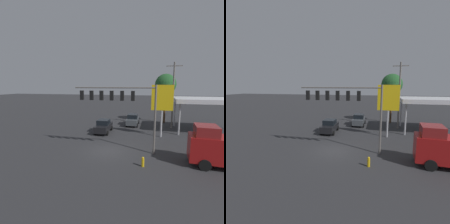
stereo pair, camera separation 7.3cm
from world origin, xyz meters
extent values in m
plane|color=#2D2D30|center=(0.00, 0.00, 0.00)|extent=(200.00, 200.00, 0.00)
cylinder|color=slate|center=(-4.78, -0.34, 3.51)|extent=(0.20, 0.20, 7.02)
cylinder|color=slate|center=(-0.57, -0.34, 6.72)|extent=(8.43, 0.14, 0.14)
cube|color=black|center=(-2.55, -0.34, 5.90)|extent=(0.36, 0.28, 1.00)
sphere|color=#FF4141|center=(-2.55, -0.52, 6.20)|extent=(0.22, 0.22, 0.22)
sphere|color=#392305|center=(-2.55, -0.52, 5.90)|extent=(0.22, 0.22, 0.22)
sphere|color=black|center=(-2.55, -0.52, 5.60)|extent=(0.22, 0.22, 0.22)
cube|color=black|center=(-1.45, -0.34, 5.90)|extent=(0.36, 0.28, 1.00)
sphere|color=#FF4141|center=(-1.45, -0.52, 6.20)|extent=(0.22, 0.22, 0.22)
sphere|color=#392305|center=(-1.45, -0.52, 5.90)|extent=(0.22, 0.22, 0.22)
sphere|color=black|center=(-1.45, -0.52, 5.60)|extent=(0.22, 0.22, 0.22)
cube|color=black|center=(-0.36, -0.34, 5.90)|extent=(0.36, 0.28, 1.00)
sphere|color=#FF4141|center=(-0.36, -0.52, 6.20)|extent=(0.22, 0.22, 0.22)
sphere|color=#392305|center=(-0.36, -0.52, 5.90)|extent=(0.22, 0.22, 0.22)
sphere|color=black|center=(-0.36, -0.52, 5.60)|extent=(0.22, 0.22, 0.22)
cube|color=black|center=(0.74, -0.34, 5.90)|extent=(0.36, 0.28, 1.00)
sphere|color=#FF4141|center=(0.74, -0.52, 6.20)|extent=(0.22, 0.22, 0.22)
sphere|color=#392305|center=(0.74, -0.52, 5.90)|extent=(0.22, 0.22, 0.22)
sphere|color=black|center=(0.74, -0.52, 5.60)|extent=(0.22, 0.22, 0.22)
cube|color=black|center=(1.84, -0.34, 5.90)|extent=(0.36, 0.28, 1.00)
sphere|color=#FF4141|center=(1.84, -0.52, 6.20)|extent=(0.22, 0.22, 0.22)
sphere|color=#392305|center=(1.84, -0.52, 5.90)|extent=(0.22, 0.22, 0.22)
sphere|color=black|center=(1.84, -0.52, 5.60)|extent=(0.22, 0.22, 0.22)
cube|color=black|center=(2.93, -0.34, 5.90)|extent=(0.36, 0.28, 1.00)
sphere|color=#FF4141|center=(2.93, -0.52, 6.20)|extent=(0.22, 0.22, 0.22)
sphere|color=#392305|center=(2.93, -0.52, 5.90)|extent=(0.22, 0.22, 0.22)
sphere|color=black|center=(2.93, -0.52, 5.60)|extent=(0.22, 0.22, 0.22)
cylinder|color=slate|center=(-7.60, -11.97, 5.24)|extent=(0.26, 0.26, 10.48)
cube|color=slate|center=(-7.60, -11.97, 9.88)|extent=(2.40, 0.14, 0.14)
cube|color=silver|center=(-12.12, -10.94, 4.75)|extent=(9.05, 6.72, 0.60)
cube|color=red|center=(-12.12, -14.32, 4.75)|extent=(9.05, 0.06, 0.36)
cylinder|color=#B7B7BC|center=(-8.20, -13.70, 2.23)|extent=(0.24, 0.24, 4.45)
cylinder|color=#B7B7BC|center=(-8.20, -8.18, 2.23)|extent=(0.24, 0.24, 4.45)
cylinder|color=#B7B7BC|center=(-5.72, -6.56, 3.50)|extent=(0.24, 0.24, 6.99)
cube|color=yellow|center=(-5.72, -6.56, 5.32)|extent=(2.80, 0.24, 3.35)
cube|color=black|center=(-5.72, -6.69, 5.32)|extent=(1.96, 0.04, 1.17)
cube|color=maroon|center=(-9.07, 1.25, 3.13)|extent=(1.96, 2.25, 0.90)
cylinder|color=black|center=(-8.87, 2.41, 0.48)|extent=(0.97, 0.30, 0.96)
cylinder|color=black|center=(-9.05, 0.08, 0.48)|extent=(0.97, 0.30, 0.96)
cube|color=black|center=(2.46, -7.00, 0.78)|extent=(1.88, 4.43, 0.90)
cube|color=black|center=(2.46, -7.00, 1.58)|extent=(1.69, 2.03, 0.70)
cylinder|color=black|center=(1.52, -5.58, 0.33)|extent=(0.23, 0.66, 0.66)
cylinder|color=black|center=(3.36, -5.55, 0.33)|extent=(0.23, 0.66, 0.66)
cylinder|color=black|center=(1.57, -8.44, 0.33)|extent=(0.23, 0.66, 0.66)
cylinder|color=black|center=(3.41, -8.41, 0.33)|extent=(0.23, 0.66, 0.66)
cube|color=#474C51|center=(-1.20, -12.67, 0.78)|extent=(1.82, 4.41, 0.90)
cube|color=black|center=(-1.20, -12.67, 1.58)|extent=(1.67, 2.01, 0.70)
cylinder|color=black|center=(-2.11, -11.23, 0.33)|extent=(0.22, 0.66, 0.66)
cylinder|color=black|center=(-0.27, -11.24, 0.33)|extent=(0.22, 0.66, 0.66)
cylinder|color=black|center=(-2.12, -14.09, 0.33)|extent=(0.22, 0.66, 0.66)
cylinder|color=black|center=(-0.28, -14.10, 0.33)|extent=(0.22, 0.66, 0.66)
cylinder|color=#4C331E|center=(-6.66, -16.02, 2.89)|extent=(0.36, 0.36, 5.78)
sphere|color=#235628|center=(-6.66, -16.02, 7.09)|extent=(3.74, 3.74, 3.74)
cylinder|color=gold|center=(-3.87, 2.79, 0.35)|extent=(0.24, 0.24, 0.70)
sphere|color=gold|center=(-3.87, 2.79, 0.77)|extent=(0.22, 0.22, 0.22)
camera|label=1|loc=(-4.52, 17.23, 7.02)|focal=28.00mm
camera|label=2|loc=(-4.59, 17.21, 7.02)|focal=28.00mm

